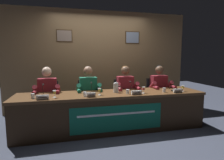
{
  "coord_description": "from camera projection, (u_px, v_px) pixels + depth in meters",
  "views": [
    {
      "loc": [
        -0.81,
        -3.4,
        1.41
      ],
      "look_at": [
        0.0,
        0.0,
        0.97
      ],
      "focal_mm": 29.28,
      "sensor_mm": 36.0,
      "label": 1
    }
  ],
  "objects": [
    {
      "name": "ground_plane",
      "position": [
        112.0,
        128.0,
        3.65
      ],
      "size": [
        12.0,
        12.0,
        0.0
      ],
      "primitive_type": "plane",
      "color": "#383D4C"
    },
    {
      "name": "wall_back_panelled",
      "position": [
        100.0,
        61.0,
        4.86
      ],
      "size": [
        4.81,
        0.14,
        2.6
      ],
      "color": "#937047",
      "rests_on": "ground_plane"
    },
    {
      "name": "conference_table",
      "position": [
        113.0,
        105.0,
        3.48
      ],
      "size": [
        3.61,
        0.81,
        0.72
      ],
      "color": "brown",
      "rests_on": "ground_plane"
    },
    {
      "name": "chair_far_left",
      "position": [
        49.0,
        103.0,
        3.88
      ],
      "size": [
        0.44,
        0.45,
        0.89
      ],
      "color": "black",
      "rests_on": "ground_plane"
    },
    {
      "name": "panelist_far_left",
      "position": [
        47.0,
        92.0,
        3.65
      ],
      "size": [
        0.51,
        0.48,
        1.22
      ],
      "color": "black",
      "rests_on": "ground_plane"
    },
    {
      "name": "nameplate_far_left",
      "position": [
        42.0,
        97.0,
        2.97
      ],
      "size": [
        0.19,
        0.06,
        0.08
      ],
      "color": "white",
      "rests_on": "conference_table"
    },
    {
      "name": "juice_glass_far_left",
      "position": [
        54.0,
        93.0,
        3.12
      ],
      "size": [
        0.06,
        0.06,
        0.12
      ],
      "color": "white",
      "rests_on": "conference_table"
    },
    {
      "name": "water_cup_far_left",
      "position": [
        33.0,
        96.0,
        3.05
      ],
      "size": [
        0.06,
        0.06,
        0.08
      ],
      "color": "silver",
      "rests_on": "conference_table"
    },
    {
      "name": "microphone_far_left",
      "position": [
        43.0,
        92.0,
        3.22
      ],
      "size": [
        0.06,
        0.17,
        0.22
      ],
      "color": "black",
      "rests_on": "conference_table"
    },
    {
      "name": "chair_center_left",
      "position": [
        88.0,
        101.0,
        4.07
      ],
      "size": [
        0.44,
        0.45,
        0.89
      ],
      "color": "black",
      "rests_on": "ground_plane"
    },
    {
      "name": "panelist_center_left",
      "position": [
        89.0,
        91.0,
        3.84
      ],
      "size": [
        0.51,
        0.48,
        1.22
      ],
      "color": "black",
      "rests_on": "ground_plane"
    },
    {
      "name": "nameplate_center_left",
      "position": [
        91.0,
        95.0,
        3.17
      ],
      "size": [
        0.16,
        0.06,
        0.08
      ],
      "color": "white",
      "rests_on": "conference_table"
    },
    {
      "name": "juice_glass_center_left",
      "position": [
        99.0,
        90.0,
        3.33
      ],
      "size": [
        0.06,
        0.06,
        0.12
      ],
      "color": "white",
      "rests_on": "conference_table"
    },
    {
      "name": "water_cup_center_left",
      "position": [
        85.0,
        94.0,
        3.2
      ],
      "size": [
        0.06,
        0.06,
        0.08
      ],
      "color": "silver",
      "rests_on": "conference_table"
    },
    {
      "name": "microphone_center_left",
      "position": [
        92.0,
        90.0,
        3.45
      ],
      "size": [
        0.06,
        0.17,
        0.22
      ],
      "color": "black",
      "rests_on": "conference_table"
    },
    {
      "name": "chair_center_right",
      "position": [
        123.0,
        99.0,
        4.26
      ],
      "size": [
        0.44,
        0.45,
        0.89
      ],
      "color": "black",
      "rests_on": "ground_plane"
    },
    {
      "name": "panelist_center_right",
      "position": [
        126.0,
        89.0,
        4.03
      ],
      "size": [
        0.51,
        0.48,
        1.22
      ],
      "color": "black",
      "rests_on": "ground_plane"
    },
    {
      "name": "nameplate_center_right",
      "position": [
        137.0,
        93.0,
        3.36
      ],
      "size": [
        0.2,
        0.06,
        0.08
      ],
      "color": "white",
      "rests_on": "conference_table"
    },
    {
      "name": "juice_glass_center_right",
      "position": [
        144.0,
        89.0,
        3.5
      ],
      "size": [
        0.06,
        0.06,
        0.12
      ],
      "color": "white",
      "rests_on": "conference_table"
    },
    {
      "name": "water_cup_center_right",
      "position": [
        128.0,
        92.0,
        3.45
      ],
      "size": [
        0.06,
        0.06,
        0.08
      ],
      "color": "silver",
      "rests_on": "conference_table"
    },
    {
      "name": "microphone_center_right",
      "position": [
        132.0,
        89.0,
        3.57
      ],
      "size": [
        0.06,
        0.17,
        0.22
      ],
      "color": "black",
      "rests_on": "conference_table"
    },
    {
      "name": "chair_far_right",
      "position": [
        156.0,
        98.0,
        4.45
      ],
      "size": [
        0.44,
        0.45,
        0.89
      ],
      "color": "black",
      "rests_on": "ground_plane"
    },
    {
      "name": "panelist_far_right",
      "position": [
        160.0,
        88.0,
        4.22
      ],
      "size": [
        0.51,
        0.48,
        1.22
      ],
      "color": "black",
      "rests_on": "ground_plane"
    },
    {
      "name": "nameplate_far_right",
      "position": [
        178.0,
        91.0,
        3.55
      ],
      "size": [
        0.18,
        0.06,
        0.08
      ],
      "color": "white",
      "rests_on": "conference_table"
    },
    {
      "name": "juice_glass_far_right",
      "position": [
        183.0,
        87.0,
        3.68
      ],
      "size": [
        0.06,
        0.06,
        0.12
      ],
      "color": "white",
      "rests_on": "conference_table"
    },
    {
      "name": "water_cup_far_right",
      "position": [
        164.0,
        90.0,
        3.62
      ],
      "size": [
        0.06,
        0.06,
        0.08
      ],
      "color": "silver",
      "rests_on": "conference_table"
    },
    {
      "name": "microphone_far_right",
      "position": [
        171.0,
        87.0,
        3.77
      ],
      "size": [
        0.06,
        0.17,
        0.22
      ],
      "color": "black",
      "rests_on": "conference_table"
    },
    {
      "name": "water_pitcher_central",
      "position": [
        116.0,
        88.0,
        3.58
      ],
      "size": [
        0.15,
        0.1,
        0.21
      ],
      "color": "silver",
      "rests_on": "conference_table"
    }
  ]
}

